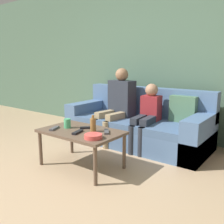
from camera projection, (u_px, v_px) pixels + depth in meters
The scene contains 13 objects.
ground_plane at pixel (24, 195), 2.29m from camera, with size 22.00×22.00×0.00m, color tan.
wall_back at pixel (155, 55), 3.99m from camera, with size 12.00×0.06×2.60m.
couch at pixel (138, 125), 3.71m from camera, with size 2.10×0.87×0.81m.
coffee_table at pixel (81, 134), 2.83m from camera, with size 0.92×0.58×0.43m.
person_adult at pixel (119, 101), 3.75m from camera, with size 0.42×0.64×1.10m.
person_child at pixel (147, 113), 3.43m from camera, with size 0.29×0.62×0.90m.
cup_near at pixel (67, 123), 2.92m from camera, with size 0.08×0.08×0.11m.
tv_remote_0 at pixel (106, 132), 2.73m from camera, with size 0.15×0.16×0.02m.
tv_remote_1 at pixel (78, 132), 2.71m from camera, with size 0.09×0.18×0.02m.
tv_remote_2 at pixel (54, 128), 2.87m from camera, with size 0.11×0.18×0.02m.
tv_remote_3 at pixel (87, 128), 2.90m from camera, with size 0.15×0.15×0.02m.
snack_bowl at pixel (93, 136), 2.52m from camera, with size 0.18×0.18×0.05m.
bottle at pixel (93, 125), 2.76m from camera, with size 0.07×0.07×0.19m.
Camera 1 is at (1.90, -1.19, 1.20)m, focal length 40.00 mm.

